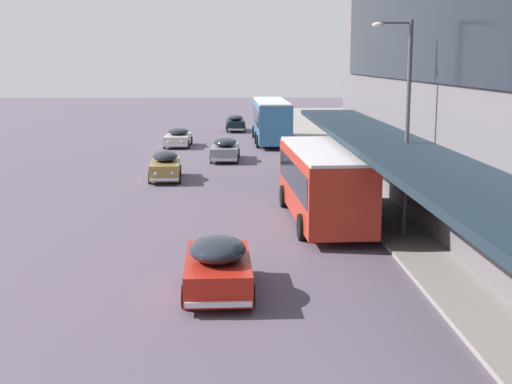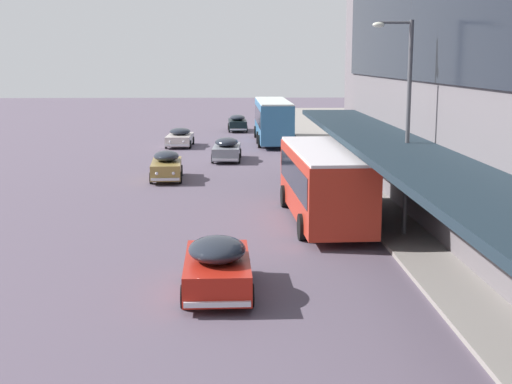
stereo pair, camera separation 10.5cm
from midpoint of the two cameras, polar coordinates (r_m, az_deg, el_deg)
The scene contains 8 objects.
transit_bus_kerbside_front at distance 58.04m, azimuth 1.17°, elevation 5.90°, with size 2.82×11.51×3.43m.
transit_bus_kerbside_rear at distance 29.42m, azimuth 5.29°, elevation 0.97°, with size 3.08×9.55×3.07m.
sedan_lead_mid at distance 40.29m, azimuth -7.35°, elevation 2.10°, with size 1.92×4.42×1.61m.
sedan_second_mid at distance 55.74m, azimuth -6.30°, elevation 4.37°, with size 2.08×4.46×1.44m.
sedan_lead_near at distance 47.66m, azimuth -2.55°, elevation 3.45°, with size 2.00×4.65×1.56m.
sedan_trailing_mid at distance 20.56m, azimuth -3.21°, elevation -5.93°, with size 2.05×4.28×1.68m.
sedan_far_back at distance 67.58m, azimuth -1.70°, elevation 5.55°, with size 1.85×4.67×1.57m.
street_lamp at distance 26.89m, azimuth 11.63°, elevation 6.15°, with size 1.50×0.28×7.90m.
Camera 1 is at (0.46, -7.78, 6.63)m, focal length 50.00 mm.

